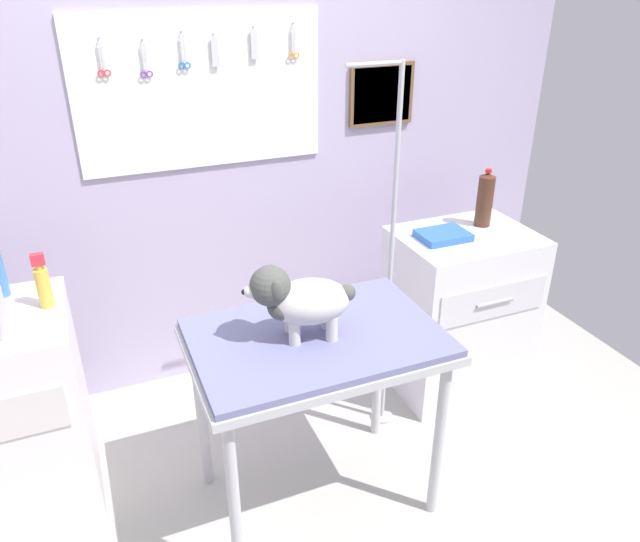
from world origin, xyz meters
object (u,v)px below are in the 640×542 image
object	(u,v)px
grooming_arm	(388,275)
cabinet_right	(458,311)
grooming_table	(316,353)
soda_bottle	(485,199)
dog	(298,299)

from	to	relation	value
grooming_arm	cabinet_right	xyz separation A→B (m)	(0.52, 0.14, -0.38)
grooming_table	cabinet_right	size ratio (longest dim) A/B	1.09
soda_bottle	grooming_table	bearing A→B (deg)	-153.91
grooming_table	dog	bearing A→B (deg)	171.70
cabinet_right	soda_bottle	distance (m)	0.60
cabinet_right	soda_bottle	world-z (taller)	soda_bottle
grooming_arm	cabinet_right	size ratio (longest dim) A/B	2.00
grooming_arm	soda_bottle	distance (m)	0.72
cabinet_right	soda_bottle	xyz separation A→B (m)	(0.14, 0.08, 0.58)
soda_bottle	dog	bearing A→B (deg)	-155.52
grooming_table	grooming_arm	distance (m)	0.60
grooming_arm	soda_bottle	size ratio (longest dim) A/B	5.89
grooming_arm	dog	size ratio (longest dim) A/B	4.25
grooming_arm	dog	bearing A→B (deg)	-149.20
grooming_table	cabinet_right	bearing A→B (deg)	25.71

